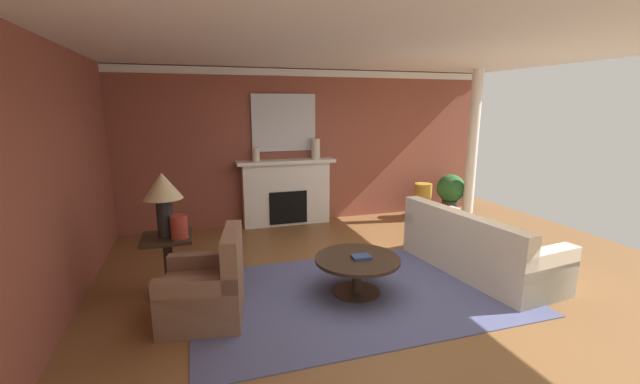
{
  "coord_description": "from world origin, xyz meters",
  "views": [
    {
      "loc": [
        -2.06,
        -4.15,
        2.19
      ],
      "look_at": [
        -0.42,
        1.09,
        1.0
      ],
      "focal_mm": 22.53,
      "sensor_mm": 36.0,
      "label": 1
    }
  ],
  "objects_px": {
    "vase_tall_corner": "(423,200)",
    "vase_on_side_table": "(179,227)",
    "coffee_table": "(357,267)",
    "vase_mantel_left": "(256,155)",
    "fireplace": "(287,194)",
    "mantel_mirror": "(284,123)",
    "vase_mantel_right": "(316,149)",
    "potted_plant": "(451,191)",
    "table_lamp": "(163,192)",
    "armchair_near_window": "(207,291)",
    "sofa": "(476,250)",
    "side_table": "(169,260)"
  },
  "relations": [
    {
      "from": "mantel_mirror",
      "to": "coffee_table",
      "type": "relative_size",
      "value": 1.17
    },
    {
      "from": "mantel_mirror",
      "to": "potted_plant",
      "type": "height_order",
      "value": "mantel_mirror"
    },
    {
      "from": "armchair_near_window",
      "to": "coffee_table",
      "type": "height_order",
      "value": "armchair_near_window"
    },
    {
      "from": "vase_tall_corner",
      "to": "vase_on_side_table",
      "type": "xyz_separation_m",
      "value": [
        -4.51,
        -2.15,
        0.5
      ]
    },
    {
      "from": "coffee_table",
      "to": "vase_mantel_right",
      "type": "xyz_separation_m",
      "value": [
        0.39,
        2.98,
        1.07
      ]
    },
    {
      "from": "coffee_table",
      "to": "table_lamp",
      "type": "distance_m",
      "value": 2.39
    },
    {
      "from": "sofa",
      "to": "vase_mantel_left",
      "type": "distance_m",
      "value": 3.92
    },
    {
      "from": "fireplace",
      "to": "mantel_mirror",
      "type": "distance_m",
      "value": 1.31
    },
    {
      "from": "fireplace",
      "to": "vase_on_side_table",
      "type": "distance_m",
      "value": 3.05
    },
    {
      "from": "vase_mantel_right",
      "to": "vase_mantel_left",
      "type": "bearing_deg",
      "value": 180.0
    },
    {
      "from": "fireplace",
      "to": "table_lamp",
      "type": "bearing_deg",
      "value": -129.97
    },
    {
      "from": "sofa",
      "to": "vase_on_side_table",
      "type": "height_order",
      "value": "vase_on_side_table"
    },
    {
      "from": "table_lamp",
      "to": "vase_tall_corner",
      "type": "distance_m",
      "value": 5.16
    },
    {
      "from": "armchair_near_window",
      "to": "vase_on_side_table",
      "type": "distance_m",
      "value": 0.87
    },
    {
      "from": "table_lamp",
      "to": "vase_mantel_right",
      "type": "height_order",
      "value": "vase_mantel_right"
    },
    {
      "from": "table_lamp",
      "to": "potted_plant",
      "type": "distance_m",
      "value": 5.66
    },
    {
      "from": "vase_on_side_table",
      "to": "potted_plant",
      "type": "relative_size",
      "value": 0.33
    },
    {
      "from": "vase_mantel_left",
      "to": "coffee_table",
      "type": "bearing_deg",
      "value": -76.69
    },
    {
      "from": "sofa",
      "to": "vase_mantel_right",
      "type": "relative_size",
      "value": 5.86
    },
    {
      "from": "vase_mantel_right",
      "to": "potted_plant",
      "type": "height_order",
      "value": "vase_mantel_right"
    },
    {
      "from": "sofa",
      "to": "potted_plant",
      "type": "bearing_deg",
      "value": 61.6
    },
    {
      "from": "armchair_near_window",
      "to": "table_lamp",
      "type": "bearing_deg",
      "value": 117.51
    },
    {
      "from": "coffee_table",
      "to": "vase_mantel_right",
      "type": "distance_m",
      "value": 3.19
    },
    {
      "from": "armchair_near_window",
      "to": "side_table",
      "type": "relative_size",
      "value": 1.36
    },
    {
      "from": "armchair_near_window",
      "to": "vase_on_side_table",
      "type": "relative_size",
      "value": 3.5
    },
    {
      "from": "mantel_mirror",
      "to": "fireplace",
      "type": "bearing_deg",
      "value": -90.0
    },
    {
      "from": "armchair_near_window",
      "to": "potted_plant",
      "type": "relative_size",
      "value": 1.14
    },
    {
      "from": "vase_on_side_table",
      "to": "vase_mantel_right",
      "type": "distance_m",
      "value": 3.41
    },
    {
      "from": "coffee_table",
      "to": "vase_mantel_left",
      "type": "relative_size",
      "value": 4.25
    },
    {
      "from": "sofa",
      "to": "vase_mantel_left",
      "type": "bearing_deg",
      "value": 130.79
    },
    {
      "from": "side_table",
      "to": "vase_tall_corner",
      "type": "relative_size",
      "value": 1.04
    },
    {
      "from": "coffee_table",
      "to": "vase_mantel_left",
      "type": "height_order",
      "value": "vase_mantel_left"
    },
    {
      "from": "sofa",
      "to": "mantel_mirror",
      "type": "bearing_deg",
      "value": 122.34
    },
    {
      "from": "fireplace",
      "to": "vase_mantel_right",
      "type": "bearing_deg",
      "value": -5.15
    },
    {
      "from": "vase_mantel_left",
      "to": "vase_tall_corner",
      "type": "height_order",
      "value": "vase_mantel_left"
    },
    {
      "from": "mantel_mirror",
      "to": "table_lamp",
      "type": "xyz_separation_m",
      "value": [
        -1.95,
        -2.45,
        -0.65
      ]
    },
    {
      "from": "table_lamp",
      "to": "vase_tall_corner",
      "type": "bearing_deg",
      "value": 23.56
    },
    {
      "from": "sofa",
      "to": "fireplace",
      "type": "bearing_deg",
      "value": 123.4
    },
    {
      "from": "sofa",
      "to": "vase_tall_corner",
      "type": "distance_m",
      "value": 2.73
    },
    {
      "from": "armchair_near_window",
      "to": "vase_on_side_table",
      "type": "height_order",
      "value": "vase_on_side_table"
    },
    {
      "from": "table_lamp",
      "to": "fireplace",
      "type": "bearing_deg",
      "value": 50.03
    },
    {
      "from": "vase_tall_corner",
      "to": "fireplace",
      "type": "bearing_deg",
      "value": 173.68
    },
    {
      "from": "sofa",
      "to": "side_table",
      "type": "relative_size",
      "value": 3.13
    },
    {
      "from": "vase_mantel_left",
      "to": "vase_mantel_right",
      "type": "bearing_deg",
      "value": 0.0
    },
    {
      "from": "fireplace",
      "to": "mantel_mirror",
      "type": "xyz_separation_m",
      "value": [
        -0.0,
        0.12,
        1.3
      ]
    },
    {
      "from": "fireplace",
      "to": "sofa",
      "type": "height_order",
      "value": "fireplace"
    },
    {
      "from": "mantel_mirror",
      "to": "vase_on_side_table",
      "type": "relative_size",
      "value": 4.31
    },
    {
      "from": "vase_on_side_table",
      "to": "armchair_near_window",
      "type": "bearing_deg",
      "value": -68.89
    },
    {
      "from": "vase_tall_corner",
      "to": "coffee_table",
      "type": "bearing_deg",
      "value": -133.02
    },
    {
      "from": "vase_tall_corner",
      "to": "side_table",
      "type": "bearing_deg",
      "value": -156.44
    }
  ]
}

